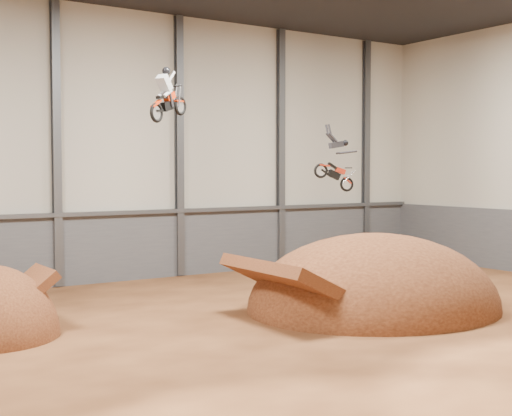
% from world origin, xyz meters
% --- Properties ---
extents(floor, '(40.00, 40.00, 0.00)m').
position_xyz_m(floor, '(0.00, 0.00, 0.00)').
color(floor, '#4A2713').
rests_on(floor, ground).
extents(back_wall, '(40.00, 0.10, 14.00)m').
position_xyz_m(back_wall, '(0.00, 15.00, 7.00)').
color(back_wall, '#BDB7A7').
rests_on(back_wall, ground).
extents(lower_band_back, '(39.80, 0.18, 3.50)m').
position_xyz_m(lower_band_back, '(0.00, 14.90, 1.75)').
color(lower_band_back, '#4C4E53').
rests_on(lower_band_back, ground).
extents(steel_rail, '(39.80, 0.35, 0.20)m').
position_xyz_m(steel_rail, '(0.00, 14.75, 3.55)').
color(steel_rail, '#47494F').
rests_on(steel_rail, lower_band_back).
extents(steel_column_2, '(0.40, 0.36, 13.90)m').
position_xyz_m(steel_column_2, '(-3.33, 14.80, 7.00)').
color(steel_column_2, '#47494F').
rests_on(steel_column_2, ground).
extents(steel_column_3, '(0.40, 0.36, 13.90)m').
position_xyz_m(steel_column_3, '(3.33, 14.80, 7.00)').
color(steel_column_3, '#47494F').
rests_on(steel_column_3, ground).
extents(steel_column_4, '(0.40, 0.36, 13.90)m').
position_xyz_m(steel_column_4, '(10.00, 14.80, 7.00)').
color(steel_column_4, '#47494F').
rests_on(steel_column_4, ground).
extents(steel_column_5, '(0.40, 0.36, 13.90)m').
position_xyz_m(steel_column_5, '(16.67, 14.80, 7.00)').
color(steel_column_5, '#47494F').
rests_on(steel_column_5, ground).
extents(landing_ramp, '(10.86, 9.60, 6.26)m').
position_xyz_m(landing_ramp, '(5.82, 2.17, 0.00)').
color(landing_ramp, '#421F10').
rests_on(landing_ramp, ground).
extents(fmx_rider_a, '(2.91, 2.15, 2.65)m').
position_xyz_m(fmx_rider_a, '(-1.69, 5.74, 8.81)').
color(fmx_rider_a, red).
extents(fmx_rider_b, '(3.24, 1.47, 3.00)m').
position_xyz_m(fmx_rider_b, '(4.21, 3.03, 6.23)').
color(fmx_rider_b, red).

